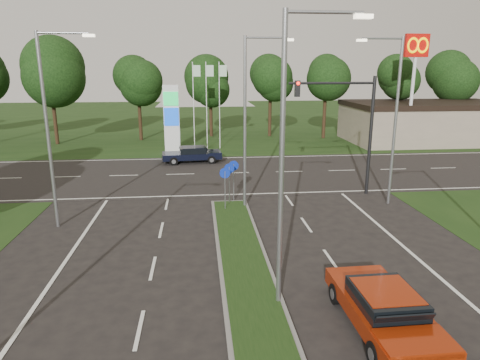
{
  "coord_description": "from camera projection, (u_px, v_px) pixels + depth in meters",
  "views": [
    {
      "loc": [
        -1.65,
        -6.21,
        7.4
      ],
      "look_at": [
        0.31,
        13.6,
        2.2
      ],
      "focal_mm": 32.0,
      "sensor_mm": 36.0,
      "label": 1
    }
  ],
  "objects": [
    {
      "name": "verge_far",
      "position": [
        209.0,
        122.0,
        60.97
      ],
      "size": [
        160.0,
        50.0,
        0.02
      ],
      "primitive_type": "cube",
      "color": "black",
      "rests_on": "ground"
    },
    {
      "name": "cross_road",
      "position": [
        222.0,
        173.0,
        31.12
      ],
      "size": [
        160.0,
        12.0,
        0.02
      ],
      "primitive_type": "cube",
      "color": "black",
      "rests_on": "ground"
    },
    {
      "name": "median_kerb",
      "position": [
        263.0,
        342.0,
        11.84
      ],
      "size": [
        2.0,
        26.0,
        0.12
      ],
      "primitive_type": "cube",
      "color": "slate",
      "rests_on": "ground"
    },
    {
      "name": "commercial_building",
      "position": [
        427.0,
        122.0,
        44.25
      ],
      "size": [
        16.0,
        9.0,
        4.0
      ],
      "primitive_type": "cube",
      "color": "gray",
      "rests_on": "ground"
    },
    {
      "name": "streetlight_median_near",
      "position": [
        289.0,
        150.0,
        12.6
      ],
      "size": [
        2.53,
        0.22,
        9.0
      ],
      "color": "gray",
      "rests_on": "ground"
    },
    {
      "name": "streetlight_median_far",
      "position": [
        249.0,
        115.0,
        22.23
      ],
      "size": [
        2.53,
        0.22,
        9.0
      ],
      "color": "gray",
      "rests_on": "ground"
    },
    {
      "name": "streetlight_left_far",
      "position": [
        51.0,
        121.0,
        19.42
      ],
      "size": [
        2.53,
        0.22,
        9.0
      ],
      "color": "gray",
      "rests_on": "ground"
    },
    {
      "name": "streetlight_right_far",
      "position": [
        393.0,
        113.0,
        22.97
      ],
      "size": [
        2.53,
        0.22,
        9.0
      ],
      "rotation": [
        0.0,
        0.0,
        3.14
      ],
      "color": "gray",
      "rests_on": "ground"
    },
    {
      "name": "traffic_signal",
      "position": [
        350.0,
        117.0,
        24.84
      ],
      "size": [
        5.1,
        0.42,
        7.0
      ],
      "color": "black",
      "rests_on": "ground"
    },
    {
      "name": "median_signs",
      "position": [
        229.0,
        176.0,
        23.37
      ],
      "size": [
        1.16,
        1.76,
        2.38
      ],
      "color": "gray",
      "rests_on": "ground"
    },
    {
      "name": "gas_pylon",
      "position": [
        174.0,
        117.0,
        38.66
      ],
      "size": [
        5.8,
        1.26,
        8.0
      ],
      "color": "silver",
      "rests_on": "ground"
    },
    {
      "name": "mcdonalds_sign",
      "position": [
        415.0,
        62.0,
        38.48
      ],
      "size": [
        2.2,
        0.47,
        10.4
      ],
      "color": "silver",
      "rests_on": "ground"
    },
    {
      "name": "treeline_far",
      "position": [
        213.0,
        74.0,
        44.74
      ],
      "size": [
        6.0,
        6.0,
        9.9
      ],
      "color": "black",
      "rests_on": "ground"
    },
    {
      "name": "red_sedan",
      "position": [
        384.0,
        308.0,
        12.35
      ],
      "size": [
        2.07,
        4.8,
        1.31
      ],
      "rotation": [
        0.0,
        0.0,
        0.02
      ],
      "color": "maroon",
      "rests_on": "ground"
    },
    {
      "name": "navy_sedan",
      "position": [
        192.0,
        154.0,
        34.59
      ],
      "size": [
        4.83,
        2.33,
        1.29
      ],
      "rotation": [
        0.0,
        0.0,
        1.66
      ],
      "color": "black",
      "rests_on": "ground"
    }
  ]
}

